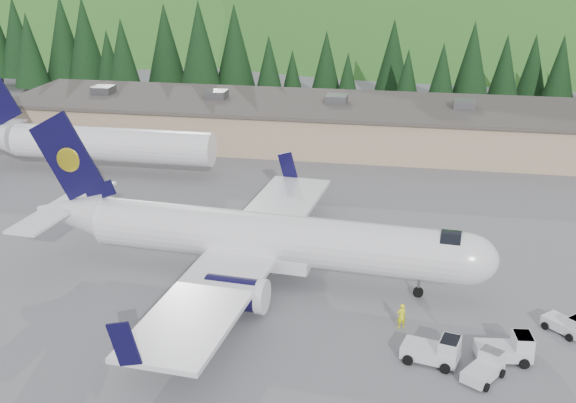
# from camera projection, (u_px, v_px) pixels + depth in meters

# --- Properties ---
(ground) EXTENTS (600.00, 600.00, 0.00)m
(ground) POSITION_uv_depth(u_px,v_px,m) (273.00, 279.00, 53.70)
(ground) COLOR slate
(airliner) EXTENTS (35.58, 33.40, 11.80)m
(airliner) POSITION_uv_depth(u_px,v_px,m) (259.00, 239.00, 52.87)
(airliner) COLOR white
(airliner) RESTS_ON ground
(second_airliner) EXTENTS (27.50, 11.00, 10.05)m
(second_airliner) POSITION_uv_depth(u_px,v_px,m) (87.00, 142.00, 77.15)
(second_airliner) COLOR white
(second_airliner) RESTS_ON ground
(baggage_tug_a) EXTENTS (3.63, 2.63, 1.78)m
(baggage_tug_a) POSITION_uv_depth(u_px,v_px,m) (436.00, 351.00, 42.91)
(baggage_tug_a) COLOR silver
(baggage_tug_a) RESTS_ON ground
(baggage_tug_b) EXTENTS (2.87, 2.83, 1.43)m
(baggage_tug_b) POSITION_uv_depth(u_px,v_px,m) (568.00, 325.00, 46.13)
(baggage_tug_b) COLOR silver
(baggage_tug_b) RESTS_ON ground
(baggage_tug_c) EXTENTS (2.71, 3.11, 1.49)m
(baggage_tug_c) POSITION_uv_depth(u_px,v_px,m) (485.00, 367.00, 41.50)
(baggage_tug_c) COLOR silver
(baggage_tug_c) RESTS_ON ground
(terminal_building) EXTENTS (71.00, 17.00, 6.10)m
(terminal_building) POSITION_uv_depth(u_px,v_px,m) (296.00, 121.00, 88.73)
(terminal_building) COLOR tan
(terminal_building) RESTS_ON ground
(baggage_tug_d) EXTENTS (3.43, 2.30, 1.74)m
(baggage_tug_d) POSITION_uv_depth(u_px,v_px,m) (509.00, 349.00, 43.18)
(baggage_tug_d) COLOR silver
(baggage_tug_d) RESTS_ON ground
(ramp_worker) EXTENTS (0.76, 0.66, 1.74)m
(ramp_worker) POSITION_uv_depth(u_px,v_px,m) (401.00, 316.00, 46.70)
(ramp_worker) COLOR #FAFF16
(ramp_worker) RESTS_ON ground
(tree_line) EXTENTS (112.24, 17.77, 14.40)m
(tree_line) POSITION_uv_depth(u_px,v_px,m) (271.00, 52.00, 108.09)
(tree_line) COLOR black
(tree_line) RESTS_ON ground
(hills) EXTENTS (614.00, 330.00, 300.00)m
(hills) POSITION_uv_depth(u_px,v_px,m) (531.00, 247.00, 264.41)
(hills) COLOR #23621E
(hills) RESTS_ON ground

